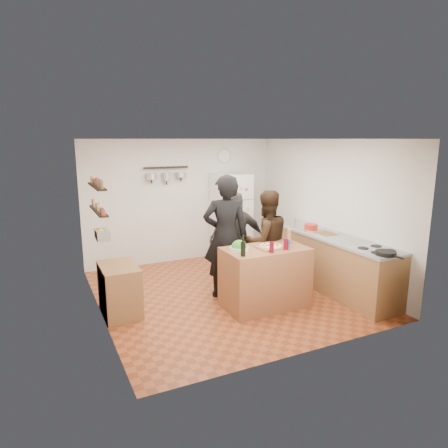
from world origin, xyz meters
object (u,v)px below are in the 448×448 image
skillet (386,253)px  wall_clock (224,156)px  person_left (226,237)px  person_back (237,239)px  prep_island (265,277)px  pepper_mill (289,238)px  counter_run (331,263)px  wine_bottle (243,249)px  red_bowl (311,227)px  salad_bowl (239,249)px  fridge (231,217)px  person_center (266,242)px  salt_canister (287,244)px  side_table (120,290)px

skillet → wall_clock: 4.08m
person_left → person_back: size_ratio=1.22×
prep_island → pepper_mill: pepper_mill is taller
counter_run → pepper_mill: bearing=-173.8°
skillet → wine_bottle: bearing=154.9°
skillet → red_bowl: red_bowl is taller
wall_clock → skillet: bearing=-80.4°
salad_bowl → wall_clock: wall_clock is taller
person_back → fridge: (0.59, 1.42, 0.09)m
skillet → fridge: size_ratio=0.16×
salad_bowl → person_back: size_ratio=0.17×
salad_bowl → pepper_mill: size_ratio=1.41×
person_center → wall_clock: bearing=-94.1°
salad_bowl → fridge: bearing=66.1°
wine_bottle → wall_clock: (1.15, 3.00, 1.14)m
pepper_mill → person_left: (-0.81, 0.57, -0.02)m
salt_canister → red_bowl: (1.05, 0.80, -0.00)m
counter_run → wall_clock: wall_clock is taller
salad_bowl → wine_bottle: wine_bottle is taller
red_bowl → fridge: fridge is taller
prep_island → skillet: skillet is taller
salad_bowl → skillet: 2.04m
wine_bottle → red_bowl: 2.05m
person_left → pepper_mill: bearing=167.0°
person_back → red_bowl: bearing=-177.6°
salt_canister → skillet: (1.00, -0.94, -0.02)m
salad_bowl → salt_canister: size_ratio=2.35×
fridge → wall_clock: bearing=90.0°
salad_bowl → skillet: (1.72, -1.11, 0.01)m
red_bowl → fridge: 1.91m
wine_bottle → skillet: bearing=-25.1°
prep_island → red_bowl: (1.35, 0.68, 0.51)m
salt_canister → side_table: (-2.34, 0.79, -0.60)m
salt_canister → counter_run: 1.24m
prep_island → person_center: size_ratio=0.74×
salad_bowl → pepper_mill: pepper_mill is taller
pepper_mill → red_bowl: bearing=34.9°
person_center → skillet: 1.87m
wine_bottle → person_left: (0.14, 0.84, -0.02)m
wine_bottle → pepper_mill: bearing=15.9°
salt_canister → skillet: 1.37m
side_table → skillet: bearing=-27.4°
person_back → salad_bowl: bearing=81.9°
salad_bowl → red_bowl: 1.87m
red_bowl → side_table: bearing=-179.9°
pepper_mill → counter_run: bearing=6.2°
red_bowl → wall_clock: bearing=108.4°
person_left → counter_run: 1.89m
wall_clock → person_back: bearing=-108.6°
skillet → person_back: bearing=120.7°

